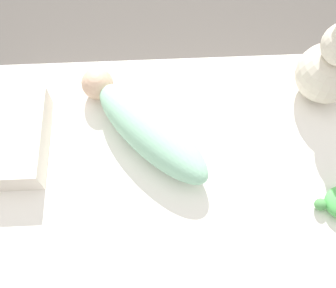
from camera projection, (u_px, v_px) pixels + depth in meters
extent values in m
plane|color=#514C47|center=(182.00, 183.00, 1.47)|extent=(12.00, 12.00, 0.00)
cube|color=white|center=(183.00, 173.00, 1.38)|extent=(1.41, 0.83, 0.22)
ellipsoid|color=#99D6B2|center=(151.00, 132.00, 1.25)|extent=(0.44, 0.46, 0.13)
sphere|color=#DBB293|center=(97.00, 84.00, 1.34)|extent=(0.11, 0.11, 0.11)
sphere|color=beige|center=(326.00, 73.00, 1.31)|extent=(0.20, 0.20, 0.20)
sphere|color=#4C934C|center=(321.00, 204.00, 1.19)|extent=(0.04, 0.04, 0.04)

